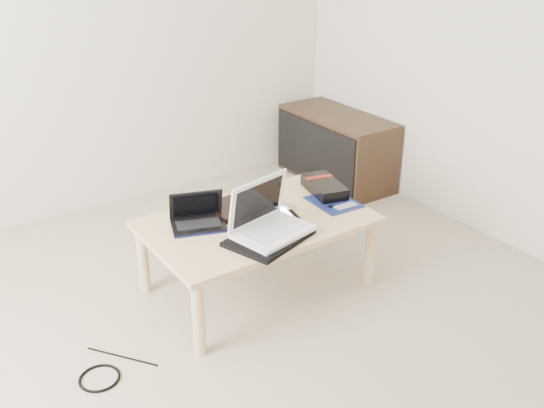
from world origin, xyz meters
TOP-DOWN VIEW (x-y plane):
  - ground at (0.00, 0.00)m, footprint 4.00×4.00m
  - coffee_table at (0.52, 0.55)m, footprint 1.10×0.70m
  - media_cabinet at (1.77, 1.45)m, footprint 0.41×0.90m
  - book at (0.50, 0.71)m, footprint 0.30×0.25m
  - netbook at (0.24, 0.66)m, footprint 0.30×0.26m
  - tablet at (0.58, 0.56)m, footprint 0.31×0.26m
  - remote at (0.69, 0.65)m, footprint 0.13×0.25m
  - neoprene_sleeve at (0.45, 0.34)m, footprint 0.45×0.38m
  - white_laptop at (0.47, 0.38)m, footprint 0.40×0.32m
  - motherboard at (0.96, 0.49)m, footprint 0.22×0.28m
  - gpu_box at (1.00, 0.62)m, footprint 0.22×0.33m
  - cable_coil at (0.43, 0.52)m, footprint 0.12×0.12m
  - floor_cable_coil at (-0.42, 0.34)m, footprint 0.21×0.21m
  - floor_cable_trail at (-0.29, 0.42)m, footprint 0.22×0.29m

SIDE VIEW (x-z plane):
  - ground at x=0.00m, z-range 0.00..0.00m
  - floor_cable_trail at x=-0.29m, z-range 0.00..0.01m
  - floor_cable_coil at x=-0.42m, z-range 0.00..0.01m
  - media_cabinet at x=1.77m, z-range 0.00..0.50m
  - coffee_table at x=0.52m, z-range 0.15..0.55m
  - motherboard at x=0.96m, z-range 0.40..0.41m
  - cable_coil at x=0.43m, z-range 0.40..0.41m
  - tablet at x=0.58m, z-range 0.40..0.41m
  - neoprene_sleeve at x=0.45m, z-range 0.40..0.42m
  - remote at x=0.69m, z-range 0.40..0.42m
  - book at x=0.50m, z-range 0.40..0.43m
  - gpu_box at x=1.00m, z-range 0.40..0.47m
  - netbook at x=0.24m, z-range 0.35..0.53m
  - white_laptop at x=0.47m, z-range 0.35..0.60m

